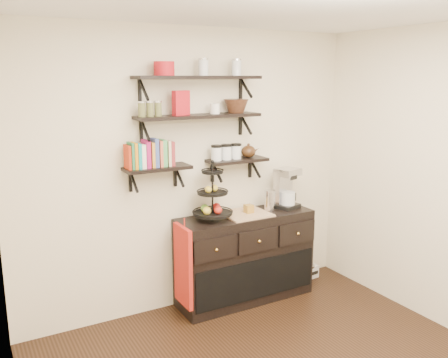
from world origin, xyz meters
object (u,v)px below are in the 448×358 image
fruit_stand (213,200)px  sideboard (245,257)px  coffee_maker (286,189)px  radio (307,271)px

fruit_stand → sideboard: bearing=-0.7°
sideboard → coffee_maker: coffee_maker is taller
sideboard → coffee_maker: bearing=3.2°
sideboard → radio: sideboard is taller
coffee_maker → radio: size_ratio=1.52×
coffee_maker → fruit_stand: bearing=165.2°
fruit_stand → coffee_maker: bearing=1.6°
sideboard → fruit_stand: (-0.36, 0.00, 0.64)m
coffee_maker → sideboard: bearing=166.9°
sideboard → coffee_maker: 0.82m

